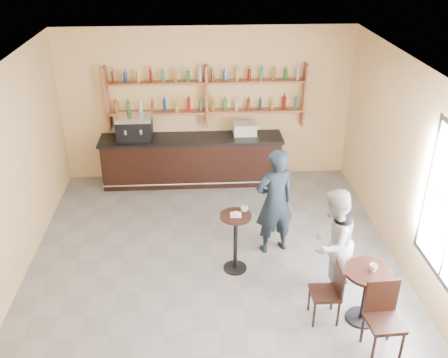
{
  "coord_description": "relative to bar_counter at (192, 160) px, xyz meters",
  "views": [
    {
      "loc": [
        -0.23,
        -6.4,
        4.97
      ],
      "look_at": [
        0.2,
        0.8,
        1.25
      ],
      "focal_mm": 40.0,
      "sensor_mm": 36.0,
      "label": 1
    }
  ],
  "objects": [
    {
      "name": "floor",
      "position": [
        0.33,
        -3.15,
        -0.51
      ],
      "size": [
        7.0,
        7.0,
        0.0
      ],
      "primitive_type": "plane",
      "color": "slate",
      "rests_on": "ground"
    },
    {
      "name": "ceiling",
      "position": [
        0.33,
        -3.15,
        2.69
      ],
      "size": [
        7.0,
        7.0,
        0.0
      ],
      "primitive_type": "plane",
      "rotation": [
        3.14,
        0.0,
        0.0
      ],
      "color": "white",
      "rests_on": "wall_back"
    },
    {
      "name": "wall_back",
      "position": [
        0.33,
        0.35,
        1.09
      ],
      "size": [
        7.0,
        0.0,
        7.0
      ],
      "primitive_type": "plane",
      "rotation": [
        1.57,
        0.0,
        0.0
      ],
      "color": "#F5CA8B",
      "rests_on": "floor"
    },
    {
      "name": "wall_left",
      "position": [
        -2.67,
        -3.15,
        1.09
      ],
      "size": [
        0.0,
        7.0,
        7.0
      ],
      "primitive_type": "plane",
      "rotation": [
        1.57,
        0.0,
        1.57
      ],
      "color": "#F5CA8B",
      "rests_on": "floor"
    },
    {
      "name": "wall_right",
      "position": [
        3.33,
        -3.15,
        1.09
      ],
      "size": [
        0.0,
        7.0,
        7.0
      ],
      "primitive_type": "plane",
      "rotation": [
        1.57,
        0.0,
        -1.57
      ],
      "color": "#F5CA8B",
      "rests_on": "floor"
    },
    {
      "name": "shelf_unit",
      "position": [
        0.33,
        0.22,
        1.3
      ],
      "size": [
        4.0,
        0.26,
        1.4
      ],
      "primitive_type": null,
      "color": "brown",
      "rests_on": "wall_back"
    },
    {
      "name": "liquor_bottles",
      "position": [
        0.33,
        0.22,
        1.47
      ],
      "size": [
        3.68,
        0.1,
        1.0
      ],
      "primitive_type": null,
      "color": "#8C5919",
      "rests_on": "shelf_unit"
    },
    {
      "name": "bar_counter",
      "position": [
        0.0,
        0.0,
        0.0
      ],
      "size": [
        3.77,
        0.74,
        1.02
      ],
      "primitive_type": null,
      "color": "black",
      "rests_on": "floor"
    },
    {
      "name": "espresso_machine",
      "position": [
        -1.15,
        0.0,
        0.76
      ],
      "size": [
        0.72,
        0.47,
        0.51
      ],
      "primitive_type": null,
      "rotation": [
        0.0,
        0.0,
        -0.02
      ],
      "color": "black",
      "rests_on": "bar_counter"
    },
    {
      "name": "pastry_case",
      "position": [
        1.11,
        0.0,
        0.65
      ],
      "size": [
        0.48,
        0.39,
        0.29
      ],
      "primitive_type": null,
      "rotation": [
        0.0,
        0.0,
        -0.01
      ],
      "color": "silver",
      "rests_on": "bar_counter"
    },
    {
      "name": "pedestal_table",
      "position": [
        0.67,
        -3.09,
        -0.01
      ],
      "size": [
        0.49,
        0.49,
        1.01
      ],
      "primitive_type": null,
      "rotation": [
        0.0,
        0.0,
        -0.0
      ],
      "color": "black",
      "rests_on": "floor"
    },
    {
      "name": "napkin",
      "position": [
        0.67,
        -3.09,
        0.5
      ],
      "size": [
        0.18,
        0.18,
        0.0
      ],
      "primitive_type": "cube",
      "rotation": [
        0.0,
        0.0,
        -0.05
      ],
      "color": "white",
      "rests_on": "pedestal_table"
    },
    {
      "name": "donut",
      "position": [
        0.68,
        -3.1,
        0.52
      ],
      "size": [
        0.13,
        0.13,
        0.05
      ],
      "primitive_type": "torus",
      "rotation": [
        0.0,
        0.0,
        -0.01
      ],
      "color": "#E48C53",
      "rests_on": "napkin"
    },
    {
      "name": "cup_pedestal",
      "position": [
        0.81,
        -2.99,
        0.54
      ],
      "size": [
        0.12,
        0.12,
        0.09
      ],
      "primitive_type": "imported",
      "rotation": [
        0.0,
        0.0,
        0.06
      ],
      "color": "white",
      "rests_on": "pedestal_table"
    },
    {
      "name": "man_main",
      "position": [
        1.34,
        -2.58,
        0.42
      ],
      "size": [
        0.78,
        0.63,
        1.85
      ],
      "primitive_type": "imported",
      "rotation": [
        0.0,
        0.0,
        3.45
      ],
      "color": "black",
      "rests_on": "floor"
    },
    {
      "name": "cafe_table",
      "position": [
        2.36,
        -4.33,
        -0.09
      ],
      "size": [
        0.79,
        0.79,
        0.84
      ],
      "primitive_type": null,
      "rotation": [
        0.0,
        0.0,
        0.22
      ],
      "color": "black",
      "rests_on": "floor"
    },
    {
      "name": "cup_cafe",
      "position": [
        2.41,
        -4.33,
        0.37
      ],
      "size": [
        0.12,
        0.12,
        0.1
      ],
      "primitive_type": "imported",
      "rotation": [
        0.0,
        0.0,
        0.18
      ],
      "color": "white",
      "rests_on": "cafe_table"
    },
    {
      "name": "chair_west",
      "position": [
        1.81,
        -4.28,
        -0.06
      ],
      "size": [
        0.39,
        0.39,
        0.9
      ],
      "primitive_type": null,
      "rotation": [
        0.0,
        0.0,
        -1.58
      ],
      "color": "black",
      "rests_on": "floor"
    },
    {
      "name": "chair_south",
      "position": [
        2.41,
        -4.93,
        -0.01
      ],
      "size": [
        0.46,
        0.46,
        1.0
      ],
      "primitive_type": null,
      "rotation": [
        0.0,
        0.0,
        0.06
      ],
      "color": "black",
      "rests_on": "floor"
    },
    {
      "name": "patron_second",
      "position": [
        2.02,
        -3.66,
        0.33
      ],
      "size": [
        1.02,
        1.03,
        1.68
      ],
      "primitive_type": "imported",
      "rotation": [
        0.0,
        0.0,
        -2.31
      ],
      "color": "#9D9DA2",
      "rests_on": "floor"
    }
  ]
}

